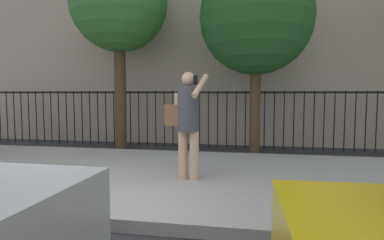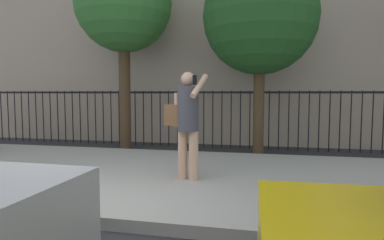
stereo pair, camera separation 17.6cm
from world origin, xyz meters
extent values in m
plane|color=#28282B|center=(0.00, 0.00, 0.00)|extent=(60.00, 60.00, 0.00)
cube|color=#9E9B93|center=(0.00, 2.20, 0.07)|extent=(28.00, 4.40, 0.15)
cube|color=black|center=(0.00, 5.90, 1.55)|extent=(12.00, 0.04, 0.06)
cylinder|color=black|center=(-5.74, 5.90, 0.80)|extent=(0.03, 0.03, 1.60)
cylinder|color=black|center=(-5.49, 5.90, 0.80)|extent=(0.03, 0.03, 1.60)
cylinder|color=black|center=(-5.23, 5.90, 0.80)|extent=(0.03, 0.03, 1.60)
cylinder|color=black|center=(-4.98, 5.90, 0.80)|extent=(0.03, 0.03, 1.60)
cylinder|color=black|center=(-4.72, 5.90, 0.80)|extent=(0.03, 0.03, 1.60)
cylinder|color=black|center=(-4.47, 5.90, 0.80)|extent=(0.03, 0.03, 1.60)
cylinder|color=black|center=(-4.21, 5.90, 0.80)|extent=(0.03, 0.03, 1.60)
cylinder|color=black|center=(-3.96, 5.90, 0.80)|extent=(0.03, 0.03, 1.60)
cylinder|color=black|center=(-3.70, 5.90, 0.80)|extent=(0.03, 0.03, 1.60)
cylinder|color=black|center=(-3.45, 5.90, 0.80)|extent=(0.03, 0.03, 1.60)
cylinder|color=black|center=(-3.19, 5.90, 0.80)|extent=(0.03, 0.03, 1.60)
cylinder|color=black|center=(-2.94, 5.90, 0.80)|extent=(0.03, 0.03, 1.60)
cylinder|color=black|center=(-2.68, 5.90, 0.80)|extent=(0.03, 0.03, 1.60)
cylinder|color=black|center=(-2.43, 5.90, 0.80)|extent=(0.03, 0.03, 1.60)
cylinder|color=black|center=(-2.17, 5.90, 0.80)|extent=(0.03, 0.03, 1.60)
cylinder|color=black|center=(-1.91, 5.90, 0.80)|extent=(0.03, 0.03, 1.60)
cylinder|color=black|center=(-1.66, 5.90, 0.80)|extent=(0.03, 0.03, 1.60)
cylinder|color=black|center=(-1.40, 5.90, 0.80)|extent=(0.03, 0.03, 1.60)
cylinder|color=black|center=(-1.15, 5.90, 0.80)|extent=(0.03, 0.03, 1.60)
cylinder|color=black|center=(-0.89, 5.90, 0.80)|extent=(0.03, 0.03, 1.60)
cylinder|color=black|center=(-0.64, 5.90, 0.80)|extent=(0.03, 0.03, 1.60)
cylinder|color=black|center=(-0.38, 5.90, 0.80)|extent=(0.03, 0.03, 1.60)
cylinder|color=black|center=(-0.13, 5.90, 0.80)|extent=(0.03, 0.03, 1.60)
cylinder|color=black|center=(0.13, 5.90, 0.80)|extent=(0.03, 0.03, 1.60)
cylinder|color=black|center=(0.38, 5.90, 0.80)|extent=(0.03, 0.03, 1.60)
cylinder|color=black|center=(0.64, 5.90, 0.80)|extent=(0.03, 0.03, 1.60)
cylinder|color=black|center=(0.89, 5.90, 0.80)|extent=(0.03, 0.03, 1.60)
cylinder|color=black|center=(1.15, 5.90, 0.80)|extent=(0.03, 0.03, 1.60)
cylinder|color=black|center=(1.40, 5.90, 0.80)|extent=(0.03, 0.03, 1.60)
cylinder|color=black|center=(1.66, 5.90, 0.80)|extent=(0.03, 0.03, 1.60)
cylinder|color=black|center=(1.91, 5.90, 0.80)|extent=(0.03, 0.03, 1.60)
cylinder|color=black|center=(2.17, 5.90, 0.80)|extent=(0.03, 0.03, 1.60)
cylinder|color=black|center=(2.43, 5.90, 0.80)|extent=(0.03, 0.03, 1.60)
cylinder|color=black|center=(2.68, 5.90, 0.80)|extent=(0.03, 0.03, 1.60)
cylinder|color=black|center=(2.94, 5.90, 0.80)|extent=(0.03, 0.03, 1.60)
cylinder|color=black|center=(3.19, 5.90, 0.80)|extent=(0.03, 0.03, 1.60)
cylinder|color=black|center=(3.45, 5.90, 0.80)|extent=(0.03, 0.03, 1.60)
cylinder|color=black|center=(3.70, 5.90, 0.80)|extent=(0.03, 0.03, 1.60)
cylinder|color=black|center=(3.96, 5.90, 0.80)|extent=(0.03, 0.03, 1.60)
cylinder|color=black|center=(4.21, 5.90, 0.80)|extent=(0.03, 0.03, 1.60)
cylinder|color=black|center=(4.47, 5.90, 0.80)|extent=(0.03, 0.03, 1.60)
cylinder|color=black|center=(4.72, 5.90, 0.80)|extent=(0.03, 0.03, 1.60)
cylinder|color=black|center=(4.98, 5.90, 0.80)|extent=(0.03, 0.03, 1.60)
cylinder|color=black|center=(5.23, 5.90, 0.80)|extent=(0.03, 0.03, 1.60)
cylinder|color=black|center=(0.22, -0.87, 0.32)|extent=(0.64, 0.23, 0.64)
cylinder|color=tan|center=(1.22, 1.80, 0.54)|extent=(0.15, 0.15, 0.78)
cylinder|color=tan|center=(1.03, 1.86, 0.54)|extent=(0.15, 0.15, 0.78)
cylinder|color=#3F3F47|center=(1.12, 1.83, 1.29)|extent=(0.42, 0.42, 0.71)
sphere|color=tan|center=(1.12, 1.83, 1.75)|extent=(0.22, 0.22, 0.22)
cylinder|color=tan|center=(1.32, 1.78, 1.65)|extent=(0.22, 0.50, 0.39)
cylinder|color=tan|center=(0.93, 1.88, 1.27)|extent=(0.09, 0.09, 0.54)
cube|color=black|center=(1.25, 1.73, 1.73)|extent=(0.07, 0.03, 0.15)
cube|color=brown|center=(0.87, 1.90, 1.18)|extent=(0.31, 0.23, 0.34)
cylinder|color=#4C3823|center=(-1.39, 5.15, 1.60)|extent=(0.31, 0.31, 3.19)
sphere|color=#387A33|center=(-1.39, 5.15, 3.90)|extent=(2.56, 2.56, 2.56)
cylinder|color=#4C3823|center=(2.16, 5.05, 1.30)|extent=(0.26, 0.26, 2.60)
sphere|color=#235623|center=(2.16, 5.05, 3.36)|extent=(2.76, 2.76, 2.76)
camera|label=1|loc=(2.14, -3.37, 1.54)|focal=31.39mm
camera|label=2|loc=(2.32, -3.33, 1.54)|focal=31.39mm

